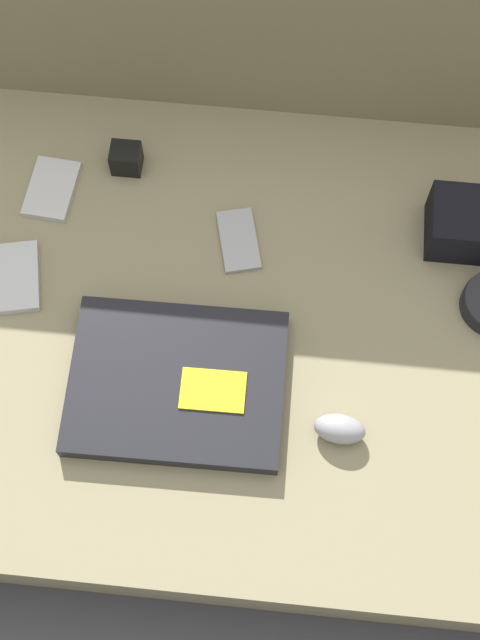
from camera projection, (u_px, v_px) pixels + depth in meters
name	position (u px, v px, depth m)	size (l,w,h in m)	color
ground_plane	(240.00, 355.00, 1.41)	(8.00, 8.00, 0.00)	#38383D
couch_seat	(240.00, 341.00, 1.35)	(1.14, 0.76, 0.12)	#847A5B
couch_backrest	(271.00, 6.00, 1.36)	(1.14, 0.20, 0.50)	#756B4C
laptop	(177.00, 383.00, 1.25)	(0.30, 0.23, 0.03)	black
computer_mouse	(340.00, 429.00, 1.22)	(0.07, 0.05, 0.04)	gray
phone_silver	(239.00, 240.00, 1.35)	(0.08, 0.11, 0.01)	#99999E
phone_black	(17.00, 277.00, 1.32)	(0.09, 0.12, 0.01)	#B7B7BC
phone_small	(52.00, 189.00, 1.38)	(0.08, 0.11, 0.01)	#B7B7BC
camera_pouch	(467.00, 224.00, 1.32)	(0.11, 0.10, 0.07)	black
charger_brick	(126.00, 158.00, 1.38)	(0.05, 0.04, 0.05)	black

